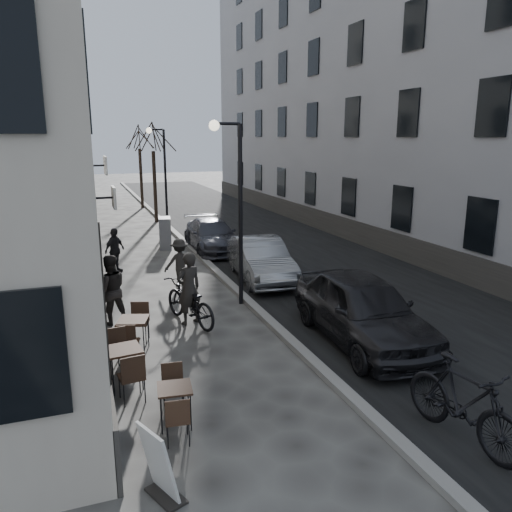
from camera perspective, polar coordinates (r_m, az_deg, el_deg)
ground at (r=9.37m, az=10.26°, el=-16.63°), size 120.00×120.00×0.00m
road at (r=24.77m, az=-0.44°, el=2.64°), size 7.30×60.00×0.00m
kerb at (r=23.82m, az=-8.75°, el=2.18°), size 0.25×60.00×0.12m
building_left at (r=23.76m, az=-25.60°, el=20.31°), size 4.00×35.00×16.00m
building_right at (r=27.37m, az=11.14°, el=20.25°), size 4.00×35.00×16.00m
streetlamp_near at (r=13.65m, az=-2.50°, el=7.13°), size 0.90×0.28×5.09m
streetlamp_far at (r=25.32m, az=-10.74°, el=9.85°), size 0.90×0.28×5.09m
tree_near at (r=28.26m, az=-11.74°, el=13.21°), size 2.40×2.40×5.70m
tree_far at (r=34.20m, az=-13.24°, el=13.14°), size 2.40×2.40×5.70m
bistro_set_a at (r=8.66m, az=-9.23°, el=-16.14°), size 0.62×1.40×0.81m
bistro_set_b at (r=9.99m, az=-14.82°, el=-11.80°), size 0.71×1.61×0.93m
bistro_set_c at (r=11.49m, az=-13.78°, el=-8.38°), size 0.88×1.58×0.91m
sign_board at (r=7.20m, az=-10.92°, el=-22.87°), size 0.58×0.68×1.06m
utility_cabinet at (r=21.56m, az=-10.36°, el=2.58°), size 0.62×0.96×1.34m
bicycle at (r=12.85m, az=-7.63°, el=-5.24°), size 1.43×2.30×1.14m
cyclist_rider at (r=12.74m, az=-7.68°, el=-3.69°), size 0.79×0.65×1.87m
pedestrian_near at (r=13.17m, az=-16.34°, el=-3.71°), size 0.95×0.79×1.80m
pedestrian_mid at (r=16.03m, az=-8.70°, el=-0.74°), size 1.02×0.61×1.54m
pedestrian_far at (r=18.15m, az=-15.84°, el=0.63°), size 0.93×0.93×1.58m
car_near at (r=11.82m, az=12.09°, el=-5.93°), size 2.16×4.80×1.60m
car_mid at (r=16.57m, az=0.54°, el=-0.39°), size 1.83×4.32×1.39m
car_far at (r=20.96m, az=-5.03°, el=2.36°), size 1.87×4.45×1.28m
moped at (r=8.64m, az=22.68°, el=-15.22°), size 0.93×2.29×1.34m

